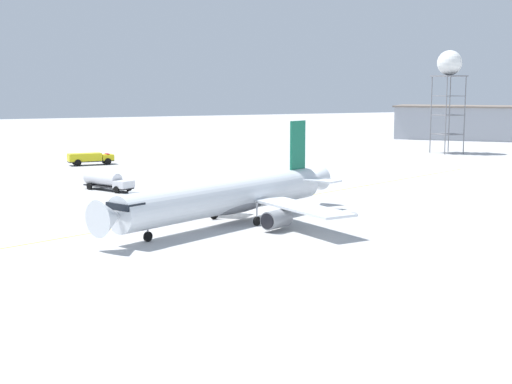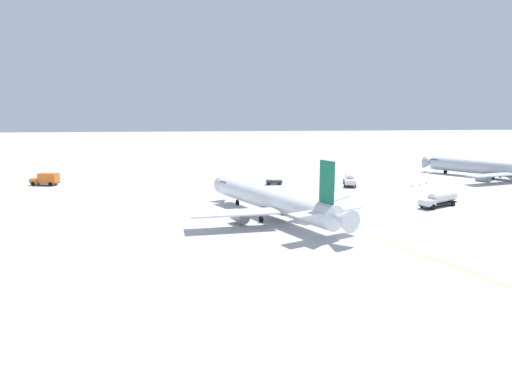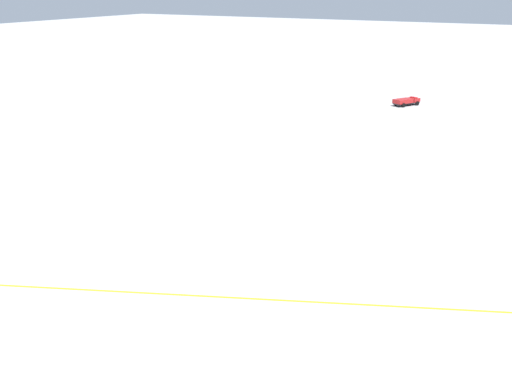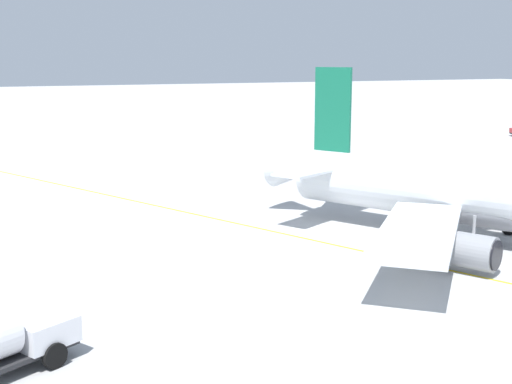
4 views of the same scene
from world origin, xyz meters
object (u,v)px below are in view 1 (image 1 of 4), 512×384
fuel_tanker_truck_extra (107,180)px  radar_tower (449,68)px  airliner_main (229,198)px  fire_tender_truck (90,158)px

fuel_tanker_truck_extra → radar_tower: size_ratio=0.38×
airliner_main → radar_tower: radar_tower is taller
airliner_main → fuel_tanker_truck_extra: (-34.69, -6.60, -1.61)m
fuel_tanker_truck_extra → fire_tender_truck: bearing=144.1°
airliner_main → fire_tender_truck: size_ratio=3.92×
fire_tender_truck → fuel_tanker_truck_extra: 39.51m
radar_tower → airliner_main: bearing=-52.9°
airliner_main → radar_tower: bearing=-169.3°
fire_tender_truck → fuel_tanker_truck_extra: bearing=-99.1°
fire_tender_truck → fuel_tanker_truck_extra: size_ratio=0.99×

